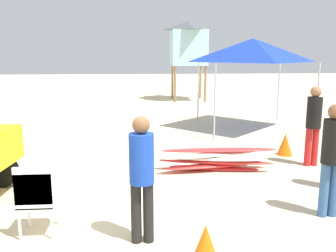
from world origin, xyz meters
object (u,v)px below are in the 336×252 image
lifeguard_near_left (332,153)px  traffic_cone_near (205,244)px  surfboard_pile (215,160)px  lifeguard_near_center (142,171)px  stacked_plastic_chairs (36,194)px  popup_canopy (253,50)px  lifeguard_tower (189,43)px  traffic_cone_far (285,144)px  lifeguard_far_right (314,120)px

lifeguard_near_left → traffic_cone_near: size_ratio=3.46×
surfboard_pile → lifeguard_near_left: (1.28, -2.32, 0.76)m
lifeguard_near_left → lifeguard_near_center: 2.90m
stacked_plastic_chairs → surfboard_pile: 3.99m
popup_canopy → stacked_plastic_chairs: bearing=-126.0°
surfboard_pile → popup_canopy: 5.31m
lifeguard_near_left → traffic_cone_near: (-2.11, -1.16, -0.75)m
traffic_cone_near → lifeguard_tower: bearing=83.3°
lifeguard_tower → popup_canopy: bearing=-82.1°
stacked_plastic_chairs → lifeguard_near_left: size_ratio=0.59×
popup_canopy → traffic_cone_far: 3.96m
lifeguard_near_center → traffic_cone_far: size_ratio=3.16×
popup_canopy → traffic_cone_near: bearing=-110.3°
lifeguard_near_left → traffic_cone_far: bearing=78.6°
stacked_plastic_chairs → traffic_cone_far: size_ratio=1.90×
traffic_cone_near → traffic_cone_far: bearing=58.5°
surfboard_pile → lifeguard_far_right: (2.20, 0.20, 0.78)m
lifeguard_near_center → lifeguard_far_right: 4.88m
lifeguard_near_left → traffic_cone_far: 3.56m
lifeguard_near_left → popup_canopy: size_ratio=0.57×
stacked_plastic_chairs → lifeguard_tower: (3.98, 14.61, 2.38)m
traffic_cone_near → popup_canopy: bearing=69.7°
surfboard_pile → traffic_cone_near: size_ratio=5.11×
surfboard_pile → traffic_cone_near: 3.58m
lifeguard_near_left → traffic_cone_near: lifeguard_near_left is taller
lifeguard_near_left → lifeguard_far_right: size_ratio=0.98×
lifeguard_far_right → lifeguard_tower: lifeguard_tower is taller
popup_canopy → traffic_cone_far: size_ratio=5.69×
surfboard_pile → lifeguard_far_right: lifeguard_far_right is taller
surfboard_pile → traffic_cone_near: bearing=-103.4°
surfboard_pile → lifeguard_near_left: lifeguard_near_left is taller
stacked_plastic_chairs → surfboard_pile: size_ratio=0.40×
lifeguard_far_right → lifeguard_near_center: bearing=-140.6°
stacked_plastic_chairs → lifeguard_far_right: lifeguard_far_right is taller
surfboard_pile → popup_canopy: bearing=64.6°
lifeguard_near_center → traffic_cone_far: 5.37m
lifeguard_near_left → lifeguard_near_center: size_ratio=1.02×
lifeguard_tower → traffic_cone_far: bearing=-84.9°
popup_canopy → traffic_cone_near: 8.62m
lifeguard_tower → traffic_cone_near: bearing=-96.7°
lifeguard_near_center → popup_canopy: popup_canopy is taller
lifeguard_near_center → lifeguard_far_right: bearing=39.4°
lifeguard_near_left → popup_canopy: popup_canopy is taller
surfboard_pile → lifeguard_tower: size_ratio=0.63×
lifeguard_far_right → traffic_cone_near: bearing=-129.5°
lifeguard_tower → traffic_cone_far: (0.97, -10.90, -2.71)m
lifeguard_tower → traffic_cone_far: 11.27m
lifeguard_tower → traffic_cone_near: 15.81m
lifeguard_near_center → popup_canopy: size_ratio=0.55×
lifeguard_far_right → traffic_cone_near: size_ratio=3.53×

